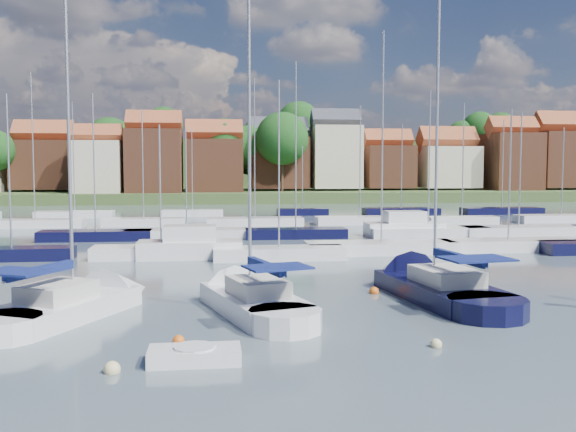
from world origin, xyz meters
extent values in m
plane|color=#415158|center=(0.00, 40.00, 0.00)|extent=(260.00, 260.00, 0.00)
cube|color=silver|center=(-9.87, 3.03, 0.25)|extent=(5.64, 7.39, 1.20)
cone|color=silver|center=(-7.93, 6.84, 0.25)|extent=(4.05, 4.25, 2.85)
cylinder|color=silver|center=(-11.42, -0.01, 0.25)|extent=(3.83, 3.83, 1.20)
cube|color=beige|center=(-10.08, 2.61, 1.20)|extent=(3.07, 3.44, 0.70)
cylinder|color=#B2B2B7|center=(-9.65, 3.46, 7.18)|extent=(0.14, 0.14, 12.66)
cylinder|color=#B2B2B7|center=(-10.51, 1.77, 2.05)|extent=(1.81, 3.43, 0.10)
cube|color=navy|center=(-10.51, 1.77, 2.20)|extent=(1.90, 3.35, 0.35)
cube|color=navy|center=(-11.07, 0.66, 2.35)|extent=(2.93, 2.62, 0.08)
cube|color=silver|center=(-2.13, 3.09, 0.25)|extent=(4.63, 7.33, 1.20)
cone|color=silver|center=(-3.32, 7.17, 0.25)|extent=(3.65, 3.97, 2.84)
cylinder|color=silver|center=(-1.17, -0.18, 0.25)|extent=(3.52, 3.52, 1.20)
cube|color=beige|center=(-2.00, 2.64, 1.20)|extent=(2.70, 3.28, 0.70)
cylinder|color=#B2B2B7|center=(-2.26, 3.54, 7.15)|extent=(0.14, 0.14, 12.61)
cylinder|color=#B2B2B7|center=(-1.73, 1.73, 2.05)|extent=(1.16, 3.66, 0.10)
cube|color=navy|center=(-1.73, 1.73, 2.20)|extent=(1.30, 3.53, 0.35)
cube|color=navy|center=(-1.38, 0.55, 2.35)|extent=(2.79, 2.31, 0.08)
cube|color=black|center=(6.74, 4.84, 0.25)|extent=(4.41, 8.33, 1.20)
cone|color=black|center=(6.03, 9.75, 0.25)|extent=(3.83, 4.29, 3.31)
cylinder|color=black|center=(7.30, 0.91, 0.25)|extent=(3.75, 3.75, 1.20)
cube|color=beige|center=(6.82, 4.29, 1.20)|extent=(2.76, 3.61, 0.70)
cylinder|color=#B2B2B7|center=(6.66, 5.39, 8.37)|extent=(0.14, 0.14, 15.04)
cylinder|color=#B2B2B7|center=(6.97, 3.20, 2.05)|extent=(0.73, 4.38, 0.10)
cube|color=navy|center=(6.97, 3.20, 2.20)|extent=(0.90, 4.19, 0.35)
cube|color=navy|center=(7.18, 1.78, 2.35)|extent=(3.07, 2.37, 0.08)
cube|color=silver|center=(-4.48, -3.67, 0.21)|extent=(2.92, 1.36, 0.57)
cylinder|color=silver|center=(-4.48, -3.67, 0.37)|extent=(1.36, 1.36, 0.37)
sphere|color=beige|center=(-6.94, -4.35, 0.00)|extent=(0.51, 0.51, 0.51)
sphere|color=#D85914|center=(-5.10, -1.40, 0.00)|extent=(0.44, 0.44, 0.44)
sphere|color=beige|center=(3.75, -2.90, 0.00)|extent=(0.41, 0.41, 0.41)
sphere|color=#D85914|center=(4.02, 6.52, 0.00)|extent=(0.47, 0.47, 0.47)
cube|color=black|center=(-17.11, 20.54, 0.35)|extent=(8.01, 2.24, 1.00)
cylinder|color=#B2B2B7|center=(-17.11, 20.54, 5.93)|extent=(0.12, 0.12, 10.16)
cube|color=silver|center=(-7.27, 20.20, 0.35)|extent=(9.22, 2.58, 1.00)
cylinder|color=#B2B2B7|center=(-7.27, 20.20, 4.94)|extent=(0.12, 0.12, 8.18)
cube|color=silver|center=(0.63, 18.61, 0.35)|extent=(8.78, 2.46, 1.00)
cylinder|color=#B2B2B7|center=(0.63, 18.61, 6.38)|extent=(0.12, 0.12, 11.06)
cube|color=silver|center=(8.23, 20.67, 0.35)|extent=(10.79, 3.02, 1.00)
cylinder|color=#B2B2B7|center=(8.23, 20.67, 8.29)|extent=(0.12, 0.12, 14.87)
cube|color=silver|center=(17.98, 21.03, 0.35)|extent=(10.13, 2.84, 1.00)
cylinder|color=#B2B2B7|center=(17.98, 21.03, 5.65)|extent=(0.12, 0.12, 9.59)
cube|color=silver|center=(-5.31, 20.00, 0.50)|extent=(7.00, 2.60, 1.40)
cube|color=silver|center=(-5.31, 20.00, 1.60)|extent=(3.50, 2.20, 1.30)
cube|color=black|center=(-13.55, 31.64, 0.35)|extent=(9.30, 2.60, 1.00)
cylinder|color=#B2B2B7|center=(-13.55, 31.64, 6.59)|extent=(0.12, 0.12, 11.48)
cube|color=silver|center=(-5.94, 32.01, 0.35)|extent=(10.40, 2.91, 1.00)
cylinder|color=#B2B2B7|center=(-5.94, 32.01, 5.24)|extent=(0.12, 0.12, 8.77)
cube|color=black|center=(3.48, 31.28, 0.35)|extent=(8.80, 2.46, 1.00)
cylinder|color=#B2B2B7|center=(3.48, 31.28, 8.01)|extent=(0.12, 0.12, 14.33)
cube|color=silver|center=(15.40, 31.16, 0.35)|extent=(10.73, 3.00, 1.00)
cylinder|color=#B2B2B7|center=(15.40, 31.16, 6.92)|extent=(0.12, 0.12, 12.14)
cube|color=silver|center=(23.82, 30.97, 0.35)|extent=(10.48, 2.93, 1.00)
cylinder|color=#B2B2B7|center=(23.82, 30.97, 5.99)|extent=(0.12, 0.12, 10.28)
cube|color=silver|center=(13.46, 32.00, 0.50)|extent=(7.00, 2.60, 1.40)
cube|color=silver|center=(13.46, 32.00, 1.60)|extent=(3.50, 2.20, 1.30)
cube|color=silver|center=(-21.71, 44.21, 0.35)|extent=(9.71, 2.72, 1.00)
cylinder|color=#B2B2B7|center=(-21.71, 44.21, 8.29)|extent=(0.12, 0.12, 14.88)
cube|color=silver|center=(-10.84, 44.51, 0.35)|extent=(8.49, 2.38, 1.00)
cylinder|color=#B2B2B7|center=(-10.84, 44.51, 6.51)|extent=(0.12, 0.12, 11.31)
cube|color=silver|center=(0.79, 43.78, 0.35)|extent=(10.16, 2.85, 1.00)
cylinder|color=#B2B2B7|center=(0.79, 43.78, 8.15)|extent=(0.12, 0.12, 14.59)
cube|color=silver|center=(12.17, 43.90, 0.35)|extent=(9.53, 2.67, 1.00)
cylinder|color=#B2B2B7|center=(12.17, 43.90, 6.81)|extent=(0.12, 0.12, 11.91)
cube|color=silver|center=(23.16, 42.50, 0.35)|extent=(7.62, 2.13, 1.00)
cylinder|color=#B2B2B7|center=(23.16, 42.50, 6.91)|extent=(0.12, 0.12, 12.13)
cube|color=silver|center=(35.22, 43.59, 0.35)|extent=(10.17, 2.85, 1.00)
cylinder|color=#B2B2B7|center=(35.22, 43.59, 5.72)|extent=(0.12, 0.12, 9.73)
cube|color=silver|center=(-20.26, 56.56, 0.35)|extent=(9.24, 2.59, 1.00)
cylinder|color=#B2B2B7|center=(-20.26, 56.56, 7.43)|extent=(0.12, 0.12, 13.17)
cube|color=silver|center=(-6.08, 57.30, 0.35)|extent=(7.57, 2.12, 1.00)
cylinder|color=#B2B2B7|center=(-6.08, 57.30, 5.97)|extent=(0.12, 0.12, 10.24)
cube|color=black|center=(7.88, 57.47, 0.35)|extent=(6.58, 1.84, 1.00)
cylinder|color=#B2B2B7|center=(7.88, 57.47, 4.85)|extent=(0.12, 0.12, 8.01)
cube|color=black|center=(20.94, 57.40, 0.35)|extent=(9.92, 2.78, 1.00)
cylinder|color=#B2B2B7|center=(20.94, 57.40, 6.31)|extent=(0.12, 0.12, 10.92)
cube|color=black|center=(34.28, 56.37, 0.35)|extent=(10.55, 2.95, 1.00)
cylinder|color=#B2B2B7|center=(34.28, 56.37, 6.61)|extent=(0.12, 0.12, 11.51)
cube|color=#3D5229|center=(0.00, 117.00, 0.30)|extent=(200.00, 70.00, 3.00)
cube|color=#3D5229|center=(0.00, 142.00, 5.00)|extent=(200.00, 60.00, 14.00)
cube|color=brown|center=(-33.65, 97.79, 6.56)|extent=(10.37, 9.97, 8.73)
cube|color=brown|center=(-33.65, 97.79, 12.20)|extent=(10.57, 5.13, 5.13)
cube|color=beige|center=(-22.74, 89.00, 6.08)|extent=(8.09, 8.80, 8.96)
cube|color=brown|center=(-22.74, 89.00, 11.55)|extent=(8.25, 4.00, 4.00)
cube|color=brown|center=(-13.35, 89.94, 7.08)|extent=(9.36, 10.17, 10.97)
cube|color=brown|center=(-13.35, 89.94, 13.72)|extent=(9.54, 4.63, 4.63)
cube|color=brown|center=(-3.04, 91.65, 6.31)|extent=(9.90, 8.56, 9.42)
cube|color=brown|center=(-3.04, 91.65, 12.23)|extent=(10.10, 4.90, 4.90)
cube|color=brown|center=(9.10, 96.65, 6.95)|extent=(10.59, 8.93, 9.49)
cube|color=#383A42|center=(9.10, 96.65, 12.99)|extent=(10.80, 5.24, 5.24)
cube|color=beige|center=(19.71, 95.80, 8.02)|extent=(9.01, 8.61, 11.65)
cube|color=#383A42|center=(19.71, 95.80, 14.95)|extent=(9.19, 4.46, 4.46)
cube|color=brown|center=(30.17, 97.00, 6.20)|extent=(9.10, 9.34, 8.00)
cube|color=brown|center=(30.17, 97.00, 11.32)|extent=(9.28, 4.50, 4.50)
cube|color=beige|center=(41.95, 96.59, 6.14)|extent=(10.86, 9.59, 7.88)
cube|color=brown|center=(41.95, 96.59, 11.41)|extent=(11.07, 5.37, 5.37)
cube|color=brown|center=(53.76, 93.92, 7.09)|extent=(9.18, 9.96, 10.97)
cube|color=brown|center=(53.76, 93.92, 13.70)|extent=(9.36, 4.54, 4.54)
cube|color=brown|center=(65.18, 95.21, 7.58)|extent=(11.39, 9.67, 10.76)
cube|color=brown|center=(65.18, 95.21, 14.36)|extent=(11.62, 5.64, 5.64)
cylinder|color=#382619|center=(56.77, 115.51, 8.51)|extent=(0.50, 0.50, 4.47)
sphere|color=#21551A|center=(56.77, 115.51, 14.58)|extent=(8.18, 8.18, 8.18)
cylinder|color=#382619|center=(3.46, 95.93, 3.83)|extent=(0.50, 0.50, 4.46)
sphere|color=#21551A|center=(3.46, 95.93, 9.88)|extent=(8.15, 8.15, 8.15)
cylinder|color=#382619|center=(15.22, 113.68, 8.58)|extent=(0.50, 0.50, 5.15)
sphere|color=#21551A|center=(15.22, 113.68, 15.56)|extent=(9.41, 9.41, 9.41)
cylinder|color=#382619|center=(-13.54, 116.31, 8.68)|extent=(0.50, 0.50, 4.56)
sphere|color=#21551A|center=(-13.54, 116.31, 14.87)|extent=(8.34, 8.34, 8.34)
cylinder|color=#382619|center=(-23.24, 105.25, 4.18)|extent=(0.50, 0.50, 5.15)
sphere|color=#21551A|center=(-23.24, 105.25, 11.17)|extent=(9.42, 9.42, 9.42)
cylinder|color=#382619|center=(-38.67, 107.32, 6.76)|extent=(0.50, 0.50, 3.42)
sphere|color=#21551A|center=(-38.67, 107.32, 11.40)|extent=(6.26, 6.26, 6.26)
cylinder|color=#382619|center=(13.76, 104.71, 3.48)|extent=(0.50, 0.50, 3.77)
sphere|color=#21551A|center=(13.76, 104.71, 8.60)|extent=(6.89, 6.89, 6.89)
cylinder|color=#382619|center=(9.05, 90.94, 4.21)|extent=(0.50, 0.50, 5.21)
sphere|color=#21551A|center=(9.05, 90.94, 11.28)|extent=(9.53, 9.53, 9.53)
cylinder|color=#382619|center=(61.93, 101.62, 3.09)|extent=(0.50, 0.50, 2.97)
sphere|color=#21551A|center=(61.93, 101.62, 7.12)|extent=(5.44, 5.44, 5.44)
cylinder|color=#382619|center=(-1.15, 93.75, 4.02)|extent=(0.50, 0.50, 4.84)
sphere|color=#21551A|center=(-1.15, 93.75, 10.59)|extent=(8.85, 8.85, 8.85)
cylinder|color=#382619|center=(52.68, 115.72, 8.17)|extent=(0.50, 0.50, 3.72)
sphere|color=#21551A|center=(52.68, 115.72, 13.21)|extent=(6.80, 6.80, 6.80)
cylinder|color=#382619|center=(54.05, 94.13, 3.62)|extent=(0.50, 0.50, 4.05)
sphere|color=#21551A|center=(54.05, 94.13, 9.11)|extent=(7.40, 7.40, 7.40)
cylinder|color=#382619|center=(6.84, 113.29, 7.91)|extent=(0.50, 0.50, 3.93)
sphere|color=#21551A|center=(6.84, 113.29, 13.24)|extent=(7.19, 7.19, 7.19)
cylinder|color=#382619|center=(30.65, 100.17, 3.51)|extent=(0.50, 0.50, 3.82)
sphere|color=#21551A|center=(30.65, 100.17, 8.70)|extent=(6.99, 6.99, 6.99)
cylinder|color=#382619|center=(-17.44, 93.12, 3.34)|extent=(0.50, 0.50, 3.48)
sphere|color=#21551A|center=(-17.44, 93.12, 8.07)|extent=(6.37, 6.37, 6.37)
cylinder|color=#382619|center=(57.51, 102.81, 3.09)|extent=(0.50, 0.50, 2.99)
sphere|color=#21551A|center=(57.51, 102.81, 7.14)|extent=(5.46, 5.46, 5.46)
cylinder|color=#382619|center=(3.61, 99.04, 3.22)|extent=(0.50, 0.50, 3.25)
sphere|color=#21551A|center=(3.61, 99.04, 7.63)|extent=(5.94, 5.94, 5.94)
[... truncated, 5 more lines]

